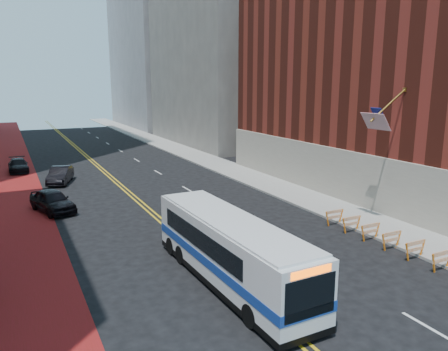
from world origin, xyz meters
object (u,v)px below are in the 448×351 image
transit_bus (229,249)px  car_a (52,201)px  car_b (60,175)px  car_c (18,165)px

transit_bus → car_a: 16.62m
car_a → car_b: car_a is taller
car_b → car_c: size_ratio=1.00×
car_b → car_c: 8.11m
car_b → car_a: bearing=-81.3°
car_a → transit_bus: bearing=-85.6°
transit_bus → car_b: bearing=98.7°
car_b → transit_bus: bearing=-61.5°
car_c → car_a: bearing=-84.9°
car_a → car_c: bearing=78.9°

